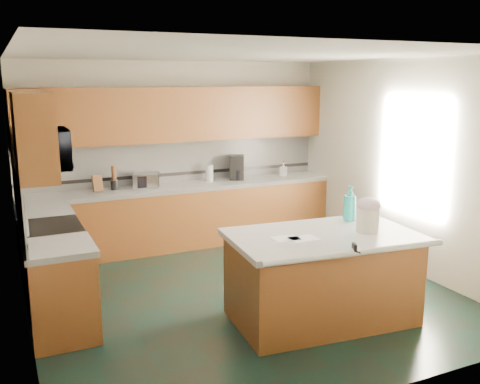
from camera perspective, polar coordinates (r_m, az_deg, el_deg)
floor at (r=6.34m, az=0.10°, el=-10.68°), size 4.60×4.60×0.00m
ceiling at (r=5.85m, az=0.11°, el=14.50°), size 4.60×4.60×0.00m
wall_back at (r=8.09m, az=-6.85°, el=4.14°), size 4.60×0.04×2.70m
wall_front at (r=4.02m, az=14.19°, el=-4.18°), size 4.60×0.04×2.70m
wall_left at (r=5.42m, az=-22.75°, el=-0.60°), size 0.04×4.60×2.70m
wall_right at (r=7.23m, az=17.05°, el=2.76°), size 0.04×4.60×2.70m
back_base_cab at (r=7.97m, az=-5.97°, el=-2.70°), size 4.60×0.60×0.86m
back_countertop at (r=7.86m, az=-6.04°, el=0.54°), size 4.60×0.64×0.06m
back_upper_cab at (r=7.85m, az=-6.53°, el=8.25°), size 4.60×0.33×0.78m
back_backsplash at (r=8.07m, az=-6.76°, el=3.31°), size 4.60×0.02×0.63m
back_accent_band at (r=8.10m, az=-6.71°, el=1.94°), size 4.60×0.01×0.05m
left_base_cab_rear at (r=6.91m, az=-19.94°, el=-5.69°), size 0.60×0.82×0.86m
left_counter_rear at (r=6.79m, az=-20.22°, el=-1.98°), size 0.64×0.82×0.06m
left_base_cab_front at (r=5.47m, az=-18.46°, el=-10.26°), size 0.60×0.72×0.86m
left_counter_front at (r=5.32m, az=-18.78°, el=-5.66°), size 0.64×0.72×0.06m
left_backsplash at (r=5.98m, az=-22.58°, el=-0.60°), size 0.02×2.30×0.63m
left_accent_band at (r=6.03m, az=-22.38°, el=-2.40°), size 0.01×2.30×0.05m
left_upper_cab_rear at (r=6.76m, az=-22.11°, el=6.85°), size 0.33×1.09×0.78m
left_upper_cab_front at (r=5.10m, az=-21.09°, el=5.52°), size 0.33×0.72×0.78m
range_body at (r=6.16m, az=-19.27°, el=-7.69°), size 0.60×0.76×0.88m
range_oven_door at (r=6.20m, az=-16.56°, el=-7.77°), size 0.02×0.68×0.55m
range_cooktop at (r=6.03m, az=-19.57°, el=-3.56°), size 0.62×0.78×0.04m
range_handle at (r=6.09m, az=-16.50°, el=-4.37°), size 0.02×0.66×0.02m
range_backguard at (r=5.98m, az=-22.13°, el=-2.68°), size 0.06×0.76×0.18m
microwave at (r=5.87m, az=-20.14°, el=4.30°), size 0.50×0.73×0.41m
island_base at (r=5.60m, az=8.70°, el=-9.23°), size 1.86×1.17×0.86m
island_top at (r=5.45m, az=8.85°, el=-4.72°), size 1.97×1.28×0.06m
island_bullnose at (r=5.02m, az=12.38°, el=-6.34°), size 1.87×0.23×0.06m
treat_jar at (r=5.58m, az=13.46°, el=-2.92°), size 0.24×0.24×0.24m
treat_jar_lid at (r=5.54m, az=13.54°, el=-1.35°), size 0.25×0.25×0.15m
treat_jar_knob at (r=5.53m, az=13.56°, el=-0.83°), size 0.08×0.03×0.03m
treat_jar_knob_end_l at (r=5.51m, az=13.22°, el=-0.87°), size 0.04×0.04×0.04m
treat_jar_knob_end_r at (r=5.56m, az=13.90°, el=-0.78°), size 0.04×0.04×0.04m
soap_bottle_island at (r=5.94m, az=11.64°, el=-1.20°), size 0.18×0.18×0.39m
paper_sheet_a at (r=5.25m, az=6.81°, el=-4.94°), size 0.27×0.21×0.00m
paper_sheet_b at (r=5.24m, az=4.89°, el=-4.94°), size 0.27×0.21×0.00m
clamp_body at (r=5.01m, az=12.10°, el=-5.87°), size 0.06×0.10×0.08m
clamp_handle at (r=4.98m, az=12.47°, el=-6.26°), size 0.01×0.06×0.01m
knife_block at (r=7.59m, az=-14.98°, el=0.87°), size 0.12×0.17×0.24m
utensil_crock at (r=7.67m, az=-13.25°, el=0.74°), size 0.11×0.11×0.14m
utensil_bundle at (r=7.64m, az=-13.31°, el=1.99°), size 0.06×0.06×0.20m
toaster_oven at (r=7.74m, az=-9.97°, el=1.23°), size 0.42×0.35×0.20m
toaster_oven_door at (r=7.63m, az=-9.75°, el=1.08°), size 0.31×0.01×0.16m
paper_towel at (r=8.08m, az=-3.28°, el=2.02°), size 0.11×0.11×0.25m
paper_towel_base at (r=8.10m, az=-3.27°, el=1.19°), size 0.17×0.17×0.01m
water_jug at (r=8.21m, az=-0.28°, el=2.25°), size 0.16×0.16×0.26m
water_jug_neck at (r=8.19m, az=-0.28°, el=3.29°), size 0.08×0.08×0.04m
coffee_maker at (r=8.22m, az=-0.35°, el=2.64°), size 0.30×0.31×0.37m
coffee_carafe at (r=8.19m, az=-0.20°, el=1.83°), size 0.15×0.15×0.15m
soap_bottle_back at (r=8.57m, az=4.65°, el=2.45°), size 0.14×0.14×0.21m
soap_back_cap at (r=8.55m, az=4.67°, el=3.25°), size 0.02×0.02×0.03m
window_light_proxy at (r=7.04m, az=18.03°, el=3.70°), size 0.02×1.40×1.10m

